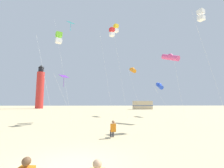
{
  "coord_description": "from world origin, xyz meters",
  "views": [
    {
      "loc": [
        1.33,
        -5.84,
        2.39
      ],
      "look_at": [
        1.9,
        9.1,
        4.17
      ],
      "focal_mm": 24.52,
      "sensor_mm": 36.0,
      "label": 1
    }
  ],
  "objects_px": {
    "kite_box_lime": "(59,38)",
    "kite_diamond_cyan": "(70,27)",
    "kite_flyer_standing": "(113,129)",
    "kite_diamond_violet": "(64,78)",
    "kite_box_gold": "(116,29)",
    "kite_tube_rainbow": "(170,57)",
    "kite_box_white": "(201,15)",
    "rv_van_tan": "(142,105)",
    "lighthouse_distant": "(40,88)",
    "kite_tube_blue": "(160,86)",
    "kite_box_scarlet": "(112,32)",
    "kite_tube_orange": "(133,70)"
  },
  "relations": [
    {
      "from": "kite_box_lime",
      "to": "kite_diamond_cyan",
      "type": "relative_size",
      "value": 0.72
    },
    {
      "from": "kite_flyer_standing",
      "to": "kite_diamond_violet",
      "type": "bearing_deg",
      "value": -63.57
    },
    {
      "from": "kite_box_lime",
      "to": "kite_box_gold",
      "type": "xyz_separation_m",
      "value": [
        6.49,
        5.75,
        4.06
      ]
    },
    {
      "from": "kite_tube_rainbow",
      "to": "kite_box_white",
      "type": "distance_m",
      "value": 5.81
    },
    {
      "from": "kite_box_gold",
      "to": "rv_van_tan",
      "type": "distance_m",
      "value": 34.52
    },
    {
      "from": "kite_box_lime",
      "to": "lighthouse_distant",
      "type": "distance_m",
      "value": 48.25
    },
    {
      "from": "rv_van_tan",
      "to": "lighthouse_distant",
      "type": "bearing_deg",
      "value": 166.05
    },
    {
      "from": "kite_box_white",
      "to": "lighthouse_distant",
      "type": "distance_m",
      "value": 57.14
    },
    {
      "from": "kite_flyer_standing",
      "to": "kite_tube_blue",
      "type": "relative_size",
      "value": 0.19
    },
    {
      "from": "kite_box_scarlet",
      "to": "kite_tube_blue",
      "type": "xyz_separation_m",
      "value": [
        8.66,
        6.5,
        -6.63
      ]
    },
    {
      "from": "kite_diamond_violet",
      "to": "lighthouse_distant",
      "type": "relative_size",
      "value": 0.33
    },
    {
      "from": "kite_diamond_cyan",
      "to": "kite_tube_blue",
      "type": "bearing_deg",
      "value": 24.13
    },
    {
      "from": "kite_flyer_standing",
      "to": "kite_diamond_violet",
      "type": "distance_m",
      "value": 9.56
    },
    {
      "from": "kite_tube_rainbow",
      "to": "rv_van_tan",
      "type": "height_order",
      "value": "kite_tube_rainbow"
    },
    {
      "from": "kite_flyer_standing",
      "to": "kite_diamond_violet",
      "type": "height_order",
      "value": "kite_diamond_violet"
    },
    {
      "from": "kite_diamond_cyan",
      "to": "kite_box_white",
      "type": "relative_size",
      "value": 1.12
    },
    {
      "from": "kite_diamond_violet",
      "to": "kite_tube_blue",
      "type": "bearing_deg",
      "value": 33.09
    },
    {
      "from": "kite_diamond_violet",
      "to": "kite_box_gold",
      "type": "height_order",
      "value": "kite_box_gold"
    },
    {
      "from": "kite_tube_blue",
      "to": "kite_diamond_violet",
      "type": "bearing_deg",
      "value": -146.91
    },
    {
      "from": "kite_box_scarlet",
      "to": "lighthouse_distant",
      "type": "distance_m",
      "value": 47.56
    },
    {
      "from": "kite_box_white",
      "to": "lighthouse_distant",
      "type": "relative_size",
      "value": 0.72
    },
    {
      "from": "kite_diamond_violet",
      "to": "kite_tube_orange",
      "type": "distance_m",
      "value": 14.84
    },
    {
      "from": "kite_tube_orange",
      "to": "kite_box_gold",
      "type": "distance_m",
      "value": 8.82
    },
    {
      "from": "kite_diamond_violet",
      "to": "kite_tube_blue",
      "type": "height_order",
      "value": "kite_tube_blue"
    },
    {
      "from": "kite_tube_orange",
      "to": "kite_diamond_cyan",
      "type": "xyz_separation_m",
      "value": [
        -9.96,
        -7.94,
        4.22
      ]
    },
    {
      "from": "kite_diamond_violet",
      "to": "rv_van_tan",
      "type": "bearing_deg",
      "value": 63.78
    },
    {
      "from": "lighthouse_distant",
      "to": "kite_box_lime",
      "type": "bearing_deg",
      "value": -65.09
    },
    {
      "from": "kite_tube_blue",
      "to": "rv_van_tan",
      "type": "xyz_separation_m",
      "value": [
        2.97,
        25.56,
        -3.89
      ]
    },
    {
      "from": "kite_tube_blue",
      "to": "lighthouse_distant",
      "type": "height_order",
      "value": "lighthouse_distant"
    },
    {
      "from": "lighthouse_distant",
      "to": "kite_tube_blue",
      "type": "bearing_deg",
      "value": -43.52
    },
    {
      "from": "kite_tube_orange",
      "to": "kite_tube_rainbow",
      "type": "bearing_deg",
      "value": -67.53
    },
    {
      "from": "kite_diamond_violet",
      "to": "kite_box_gold",
      "type": "xyz_separation_m",
      "value": [
        6.19,
        4.28,
        8.1
      ]
    },
    {
      "from": "kite_tube_rainbow",
      "to": "lighthouse_distant",
      "type": "bearing_deg",
      "value": 130.19
    },
    {
      "from": "kite_diamond_violet",
      "to": "lighthouse_distant",
      "type": "xyz_separation_m",
      "value": [
        -20.62,
        42.28,
        2.71
      ]
    },
    {
      "from": "kite_box_scarlet",
      "to": "kite_diamond_cyan",
      "type": "xyz_separation_m",
      "value": [
        -5.74,
        0.05,
        0.68
      ]
    },
    {
      "from": "kite_box_lime",
      "to": "rv_van_tan",
      "type": "distance_m",
      "value": 40.99
    },
    {
      "from": "kite_diamond_violet",
      "to": "rv_van_tan",
      "type": "xyz_separation_m",
      "value": [
        17.14,
        34.8,
        -3.74
      ]
    },
    {
      "from": "kite_box_gold",
      "to": "kite_box_lime",
      "type": "bearing_deg",
      "value": -138.47
    },
    {
      "from": "kite_tube_rainbow",
      "to": "kite_box_scarlet",
      "type": "distance_m",
      "value": 8.56
    },
    {
      "from": "kite_diamond_cyan",
      "to": "rv_van_tan",
      "type": "bearing_deg",
      "value": 61.51
    },
    {
      "from": "kite_flyer_standing",
      "to": "rv_van_tan",
      "type": "relative_size",
      "value": 0.18
    },
    {
      "from": "kite_box_lime",
      "to": "lighthouse_distant",
      "type": "bearing_deg",
      "value": 114.91
    },
    {
      "from": "kite_tube_orange",
      "to": "rv_van_tan",
      "type": "distance_m",
      "value": 26.13
    },
    {
      "from": "rv_van_tan",
      "to": "kite_diamond_cyan",
      "type": "bearing_deg",
      "value": -121.23
    },
    {
      "from": "kite_flyer_standing",
      "to": "kite_tube_orange",
      "type": "bearing_deg",
      "value": -116.49
    },
    {
      "from": "kite_diamond_cyan",
      "to": "kite_box_gold",
      "type": "height_order",
      "value": "kite_box_gold"
    },
    {
      "from": "kite_tube_orange",
      "to": "kite_flyer_standing",
      "type": "bearing_deg",
      "value": -104.55
    },
    {
      "from": "kite_box_white",
      "to": "kite_tube_blue",
      "type": "xyz_separation_m",
      "value": [
        -0.49,
        11.77,
        -6.14
      ]
    },
    {
      "from": "kite_box_lime",
      "to": "kite_flyer_standing",
      "type": "bearing_deg",
      "value": -42.87
    },
    {
      "from": "kite_diamond_violet",
      "to": "kite_tube_orange",
      "type": "xyz_separation_m",
      "value": [
        9.73,
        10.73,
        3.24
      ]
    }
  ]
}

